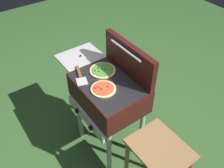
# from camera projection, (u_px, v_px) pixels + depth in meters

# --- Properties ---
(ground_plane) EXTENTS (8.00, 8.00, 0.00)m
(ground_plane) POSITION_uv_depth(u_px,v_px,m) (109.00, 143.00, 2.64)
(ground_plane) COLOR #38602D
(grill) EXTENTS (0.96, 0.53, 0.90)m
(grill) POSITION_uv_depth(u_px,v_px,m) (107.00, 94.00, 2.14)
(grill) COLOR #38110F
(grill) RESTS_ON ground_plane
(grill_lid_open) EXTENTS (0.63, 0.08, 0.30)m
(grill_lid_open) POSITION_uv_depth(u_px,v_px,m) (129.00, 59.00, 2.03)
(grill_lid_open) COLOR #38110F
(grill_lid_open) RESTS_ON grill
(pizza_pepperoni) EXTENTS (0.21, 0.21, 0.03)m
(pizza_pepperoni) POSITION_uv_depth(u_px,v_px,m) (103.00, 89.00, 1.97)
(pizza_pepperoni) COLOR beige
(pizza_pepperoni) RESTS_ON grill
(pizza_veggie) EXTENTS (0.24, 0.24, 0.03)m
(pizza_veggie) POSITION_uv_depth(u_px,v_px,m) (103.00, 70.00, 2.15)
(pizza_veggie) COLOR #E0C17F
(pizza_veggie) RESTS_ON grill
(spatula) EXTENTS (0.26, 0.14, 0.02)m
(spatula) POSITION_uv_depth(u_px,v_px,m) (80.00, 76.00, 2.10)
(spatula) COLOR #B7BABF
(spatula) RESTS_ON grill
(prep_table) EXTENTS (0.44, 0.36, 0.74)m
(prep_table) POSITION_uv_depth(u_px,v_px,m) (157.00, 163.00, 1.89)
(prep_table) COLOR olive
(prep_table) RESTS_ON ground_plane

